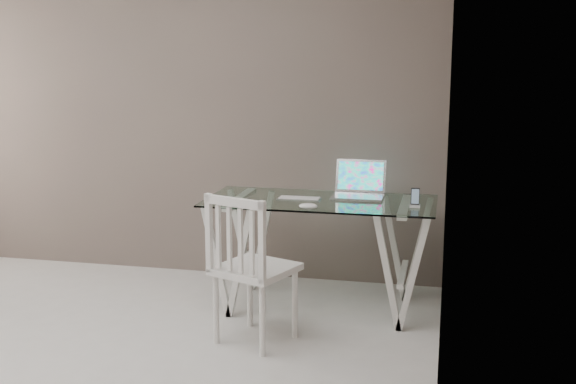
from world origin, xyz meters
TOP-DOWN VIEW (x-y plane):
  - desk at (1.20, 1.62)m, footprint 1.50×0.70m
  - chair at (0.90, 0.93)m, footprint 0.54×0.54m
  - laptop at (1.43, 1.81)m, footprint 0.34×0.31m
  - keyboard at (1.06, 1.62)m, footprint 0.28×0.12m
  - mouse at (1.18, 1.33)m, footprint 0.12×0.07m
  - phone_dock at (1.82, 1.54)m, footprint 0.06×0.06m

SIDE VIEW (x-z plane):
  - desk at x=1.20m, z-range 0.01..0.76m
  - chair at x=0.90m, z-range 0.05..0.95m
  - keyboard at x=1.06m, z-range 0.75..0.75m
  - mouse at x=1.18m, z-range 0.75..0.78m
  - phone_dock at x=1.82m, z-range 0.72..0.84m
  - laptop at x=1.43m, z-range 0.69..0.92m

